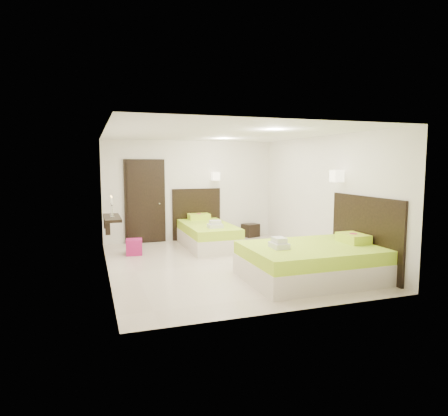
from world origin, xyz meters
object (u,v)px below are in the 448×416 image
object	(u,v)px
bed_double	(315,260)
ottoman	(134,247)
bed_single	(207,233)
nightstand	(250,230)

from	to	relation	value
bed_double	ottoman	xyz separation A→B (m)	(-2.81, 2.90, -0.16)
bed_single	ottoman	distance (m)	1.82
nightstand	bed_single	bearing A→B (deg)	-168.66
nightstand	bed_double	bearing A→B (deg)	-115.17
ottoman	bed_double	bearing A→B (deg)	-45.95
bed_single	ottoman	world-z (taller)	bed_single
bed_double	bed_single	bearing A→B (deg)	107.61
ottoman	bed_single	bearing A→B (deg)	10.52
bed_double	nightstand	distance (m)	4.13
nightstand	ottoman	world-z (taller)	nightstand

